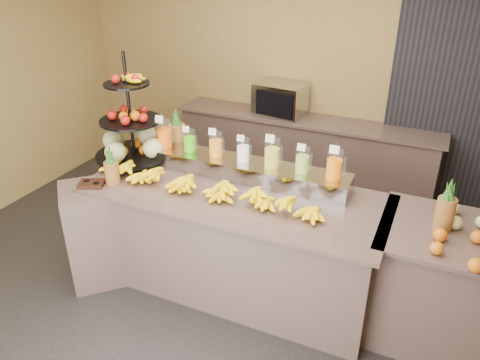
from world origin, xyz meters
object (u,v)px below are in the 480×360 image
Objects in this scene: pitcher_tray at (243,169)px; oven_warmer at (280,99)px; banana_heap at (204,182)px; fruit_stand at (137,135)px; right_fruit_pile at (466,236)px; condiment_caddy at (92,184)px.

pitcher_tray is 3.30× the size of oven_warmer.
banana_heap is 2.14× the size of fruit_stand.
fruit_stand is 1.78× the size of oven_warmer.
right_fruit_pile is 2.86m from oven_warmer.
banana_heap is 3.80× the size of oven_warmer.
fruit_stand is at bearing 175.13° from right_fruit_pile.
banana_heap is 1.94m from right_fruit_pile.
right_fruit_pile reaches higher than condiment_caddy.
right_fruit_pile is at bearing -9.88° from fruit_stand.
banana_heap reaches higher than condiment_caddy.
oven_warmer is (0.74, 1.76, -0.06)m from fruit_stand.
banana_heap is 0.90m from fruit_stand.
condiment_caddy is (-0.07, -0.58, -0.23)m from fruit_stand.
pitcher_tray is 1.03m from fruit_stand.
condiment_caddy is 2.48m from oven_warmer.
fruit_stand is 2.14× the size of right_fruit_pile.
fruit_stand is at bearing 83.23° from condiment_caddy.
pitcher_tray is 1.79m from right_fruit_pile.
condiment_caddy is (-1.08, -0.67, -0.06)m from pitcher_tray.
oven_warmer is (0.81, 2.34, 0.17)m from condiment_caddy.
right_fruit_pile is at bearing -10.52° from pitcher_tray.
condiment_caddy is at bearing -161.50° from banana_heap.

